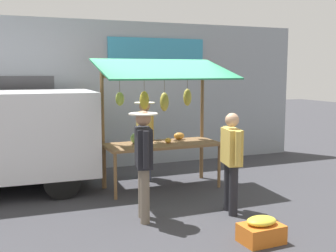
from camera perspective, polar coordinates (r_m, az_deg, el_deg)
ground_plane at (r=8.34m, az=-0.79°, el=-8.30°), size 40.00×40.00×0.00m
street_backdrop at (r=10.10m, az=-5.67°, el=4.21°), size 9.00×0.30×3.40m
market_stall at (r=8.10m, az=-0.90°, el=2.26°), size 2.50×1.46×2.50m
vendor_with_sunhat at (r=8.79m, az=-3.14°, el=-0.97°), size 0.43×0.70×1.65m
shopper_in_grey_tee at (r=6.77m, az=8.53°, el=-4.01°), size 0.32×0.68×1.61m
shopper_with_shopping_bag at (r=6.36m, az=-3.32°, el=-4.06°), size 0.43×0.70×1.68m
produce_crate_near at (r=5.90m, az=12.44°, el=-13.60°), size 0.56×0.41×0.36m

